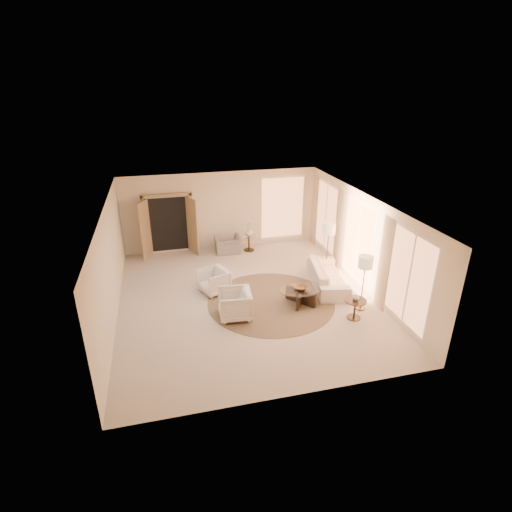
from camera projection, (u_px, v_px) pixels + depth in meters
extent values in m
cube|color=beige|center=(246.00, 298.00, 11.41)|extent=(7.00, 8.00, 0.02)
cube|color=white|center=(245.00, 203.00, 10.28)|extent=(7.00, 8.00, 0.02)
cube|color=beige|center=(221.00, 211.00, 14.40)|extent=(7.00, 0.04, 2.80)
cube|color=beige|center=(293.00, 337.00, 7.29)|extent=(7.00, 0.04, 2.80)
cube|color=beige|center=(110.00, 266.00, 10.07)|extent=(0.04, 8.00, 2.80)
cube|color=beige|center=(362.00, 242.00, 11.61)|extent=(0.04, 8.00, 2.80)
cube|color=tan|center=(169.00, 224.00, 14.01)|extent=(1.80, 0.12, 2.16)
cube|color=tan|center=(145.00, 230.00, 13.61)|extent=(0.35, 0.66, 2.00)
cube|color=tan|center=(192.00, 226.00, 13.97)|extent=(0.35, 0.66, 2.00)
cylinder|color=#3F3123|center=(271.00, 301.00, 11.21)|extent=(4.49, 4.49, 0.01)
imported|color=white|center=(328.00, 276.00, 11.98)|extent=(1.28, 2.38, 0.66)
imported|color=white|center=(214.00, 280.00, 11.59)|extent=(0.94, 0.96, 0.77)
imported|color=white|center=(235.00, 303.00, 10.33)|extent=(0.84, 0.88, 0.84)
imported|color=gray|center=(228.00, 242.00, 14.29)|extent=(0.91, 0.60, 0.79)
cube|color=black|center=(300.00, 297.00, 11.05)|extent=(0.65, 0.77, 0.41)
cube|color=black|center=(300.00, 297.00, 11.05)|extent=(0.54, 0.84, 0.41)
cylinder|color=white|center=(301.00, 289.00, 10.96)|extent=(1.33, 1.33, 0.02)
cylinder|color=black|center=(354.00, 317.00, 10.44)|extent=(0.36, 0.36, 0.03)
cylinder|color=black|center=(355.00, 309.00, 10.34)|extent=(0.05, 0.05, 0.51)
cylinder|color=black|center=(356.00, 300.00, 10.23)|extent=(0.57, 0.57, 0.03)
cylinder|color=#2D2618|center=(249.00, 250.00, 14.61)|extent=(0.38, 0.38, 0.03)
cylinder|color=#2D2618|center=(249.00, 243.00, 14.51)|extent=(0.06, 0.06, 0.55)
cylinder|color=white|center=(249.00, 236.00, 14.39)|extent=(0.50, 0.50, 0.03)
cylinder|color=#2D2618|center=(326.00, 271.00, 12.97)|extent=(0.28, 0.28, 0.03)
cylinder|color=#2D2618|center=(327.00, 252.00, 12.69)|extent=(0.03, 0.03, 1.41)
cylinder|color=beige|center=(329.00, 228.00, 12.38)|extent=(0.40, 0.40, 0.34)
cylinder|color=#2D2618|center=(360.00, 308.00, 10.86)|extent=(0.26, 0.26, 0.03)
cylinder|color=#2D2618|center=(363.00, 287.00, 10.60)|extent=(0.03, 0.03, 1.32)
cylinder|color=beige|center=(366.00, 262.00, 10.31)|extent=(0.38, 0.38, 0.32)
imported|color=brown|center=(301.00, 287.00, 10.93)|extent=(0.47, 0.47, 0.09)
imported|color=silver|center=(356.00, 297.00, 10.20)|extent=(0.20, 0.20, 0.17)
imported|color=silver|center=(249.00, 232.00, 14.33)|extent=(0.32, 0.32, 0.27)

